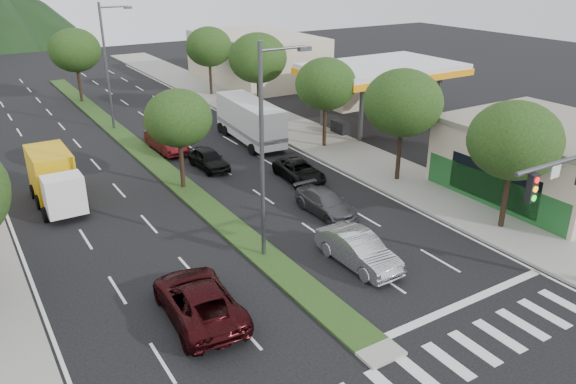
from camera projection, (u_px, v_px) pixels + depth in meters
ground at (372, 347)px, 20.46m from camera, size 160.00×160.00×0.00m
sidewalk_right at (294, 129)px, 46.09m from camera, size 5.00×90.00×0.15m
median at (133, 145)px, 42.35m from camera, size 1.60×56.00×0.12m
crosswalk at (410, 380)px, 18.89m from camera, size 19.00×2.20×0.01m
storefront_right at (545, 161)px, 33.14m from camera, size 9.00×10.00×4.00m
gas_canopy at (382, 71)px, 45.13m from camera, size 12.20×8.20×5.25m
bldg_right_far at (256, 58)px, 63.39m from camera, size 10.00×16.00×5.20m
tree_r_a at (515, 140)px, 27.56m from camera, size 4.60×4.60×6.63m
tree_r_b at (403, 103)px, 33.74m from camera, size 4.80×4.80×6.94m
tree_r_c at (326, 84)px, 40.12m from camera, size 4.40×4.40×6.48m
tree_r_d at (258, 58)px, 47.78m from camera, size 5.00×5.00×7.17m
tree_r_e at (209, 47)px, 55.72m from camera, size 4.60×4.60×6.71m
tree_med_near at (178, 118)px, 32.83m from camera, size 4.00×4.00×6.02m
tree_med_far at (75, 50)px, 52.96m from camera, size 4.80×4.80×6.94m
streetlight_near at (266, 143)px, 24.66m from camera, size 2.60×0.25×10.00m
streetlight_mid at (108, 61)px, 44.23m from camera, size 2.60×0.25×10.00m
sedan_silver at (358, 250)px, 25.68m from camera, size 1.75×4.69×1.53m
suv_maroon at (198, 300)px, 21.93m from camera, size 2.91×5.69×1.54m
car_queue_a at (208, 159)px, 37.51m from camera, size 1.77×4.05×1.36m
car_queue_b at (326, 203)px, 30.92m from camera, size 1.85×4.39×1.26m
car_queue_c at (166, 141)px, 40.85m from camera, size 1.86×4.76×1.54m
car_queue_d at (299, 171)px, 35.58m from camera, size 2.40×4.57×1.23m
box_truck at (54, 180)px, 31.93m from camera, size 2.39×6.05×2.98m
motorhome at (250, 120)px, 42.63m from camera, size 3.15×8.37×3.15m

